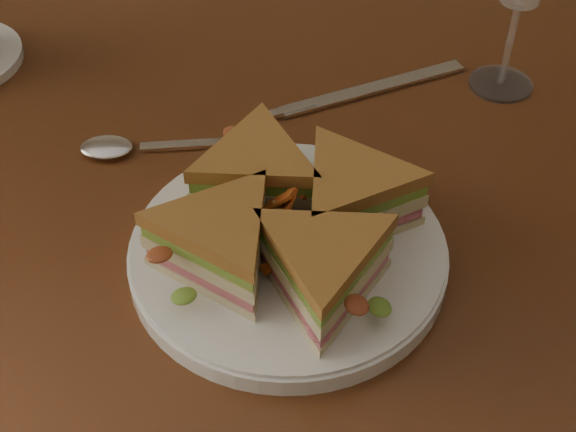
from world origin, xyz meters
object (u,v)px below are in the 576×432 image
at_px(spoon, 132,147).
at_px(table, 257,262).
at_px(plate, 288,254).
at_px(knife, 361,93).
at_px(sandwich_wedges, 288,221).

bearing_deg(spoon, table, -28.06).
distance_m(table, plate, 0.14).
height_order(plate, knife, plate).
bearing_deg(sandwich_wedges, spoon, 138.06).
height_order(plate, spoon, plate).
bearing_deg(sandwich_wedges, knife, 74.01).
relative_size(sandwich_wedges, knife, 1.29).
relative_size(table, spoon, 6.54).
distance_m(sandwich_wedges, spoon, 0.20).
distance_m(plate, spoon, 0.20).
xyz_separation_m(spoon, knife, (0.21, 0.09, -0.00)).
relative_size(table, plate, 4.82).
bearing_deg(table, sandwich_wedges, -69.91).
xyz_separation_m(sandwich_wedges, spoon, (-0.15, 0.13, -0.04)).
height_order(plate, sandwich_wedges, sandwich_wedges).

